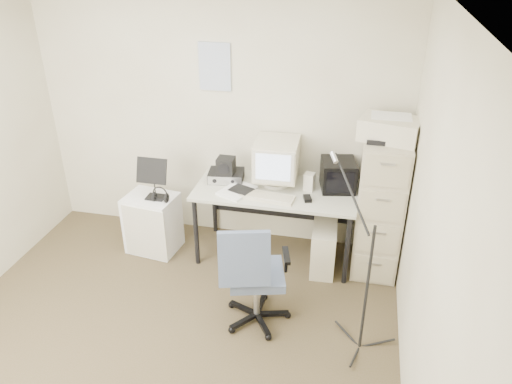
% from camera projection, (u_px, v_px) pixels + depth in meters
% --- Properties ---
extents(floor, '(3.60, 3.60, 0.01)m').
position_uv_depth(floor, '(160.00, 351.00, 3.83)').
color(floor, '#43391C').
rests_on(floor, ground).
extents(ceiling, '(3.60, 3.60, 0.01)m').
position_uv_depth(ceiling, '(117.00, 7.00, 2.66)').
color(ceiling, white).
rests_on(ceiling, ground).
extents(wall_back, '(3.60, 0.02, 2.50)m').
position_uv_depth(wall_back, '(219.00, 118.00, 4.80)').
color(wall_back, beige).
rests_on(wall_back, ground).
extents(wall_right, '(0.02, 3.60, 2.50)m').
position_uv_depth(wall_right, '(430.00, 242.00, 2.90)').
color(wall_right, beige).
rests_on(wall_right, ground).
extents(wall_calendar, '(0.30, 0.02, 0.44)m').
position_uv_depth(wall_calendar, '(215.00, 67.00, 4.56)').
color(wall_calendar, white).
rests_on(wall_calendar, wall_back).
extents(filing_cabinet, '(0.40, 0.60, 1.30)m').
position_uv_depth(filing_cabinet, '(380.00, 206.00, 4.50)').
color(filing_cabinet, '#BBB49A').
rests_on(filing_cabinet, floor).
extents(printer, '(0.55, 0.44, 0.19)m').
position_uv_depth(printer, '(390.00, 129.00, 4.15)').
color(printer, silver).
rests_on(printer, filing_cabinet).
extents(desk, '(1.50, 0.70, 0.73)m').
position_uv_depth(desk, '(275.00, 223.00, 4.79)').
color(desk, '#B9B6A1').
rests_on(desk, floor).
extents(crt_monitor, '(0.41, 0.43, 0.44)m').
position_uv_depth(crt_monitor, '(277.00, 163.00, 4.62)').
color(crt_monitor, silver).
rests_on(crt_monitor, desk).
extents(crt_tv, '(0.36, 0.37, 0.28)m').
position_uv_depth(crt_tv, '(338.00, 175.00, 4.58)').
color(crt_tv, black).
rests_on(crt_tv, desk).
extents(desk_speaker, '(0.10, 0.10, 0.17)m').
position_uv_depth(desk_speaker, '(309.00, 182.00, 4.57)').
color(desk_speaker, beige).
rests_on(desk_speaker, desk).
extents(keyboard, '(0.50, 0.22, 0.03)m').
position_uv_depth(keyboard, '(267.00, 197.00, 4.46)').
color(keyboard, silver).
rests_on(keyboard, desk).
extents(mouse, '(0.09, 0.12, 0.03)m').
position_uv_depth(mouse, '(307.00, 198.00, 4.43)').
color(mouse, black).
rests_on(mouse, desk).
extents(radio_receiver, '(0.36, 0.28, 0.09)m').
position_uv_depth(radio_receiver, '(226.00, 176.00, 4.77)').
color(radio_receiver, black).
rests_on(radio_receiver, desk).
extents(radio_speaker, '(0.16, 0.15, 0.16)m').
position_uv_depth(radio_speaker, '(226.00, 166.00, 4.67)').
color(radio_speaker, black).
rests_on(radio_speaker, radio_receiver).
extents(papers, '(0.36, 0.41, 0.02)m').
position_uv_depth(papers, '(237.00, 191.00, 4.57)').
color(papers, white).
rests_on(papers, desk).
extents(pc_tower, '(0.24, 0.50, 0.46)m').
position_uv_depth(pc_tower, '(324.00, 246.00, 4.68)').
color(pc_tower, silver).
rests_on(pc_tower, floor).
extents(office_chair, '(0.67, 0.67, 0.95)m').
position_uv_depth(office_chair, '(257.00, 273.00, 3.92)').
color(office_chair, slate).
rests_on(office_chair, floor).
extents(side_cart, '(0.52, 0.44, 0.59)m').
position_uv_depth(side_cart, '(153.00, 223.00, 4.93)').
color(side_cart, white).
rests_on(side_cart, floor).
extents(music_stand, '(0.31, 0.18, 0.43)m').
position_uv_depth(music_stand, '(154.00, 178.00, 4.67)').
color(music_stand, black).
rests_on(music_stand, side_cart).
extents(headphones, '(0.20, 0.20, 0.03)m').
position_uv_depth(headphones, '(160.00, 196.00, 4.69)').
color(headphones, black).
rests_on(headphones, side_cart).
extents(mic_stand, '(0.03, 0.03, 1.44)m').
position_uv_depth(mic_stand, '(369.00, 271.00, 3.53)').
color(mic_stand, black).
rests_on(mic_stand, floor).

